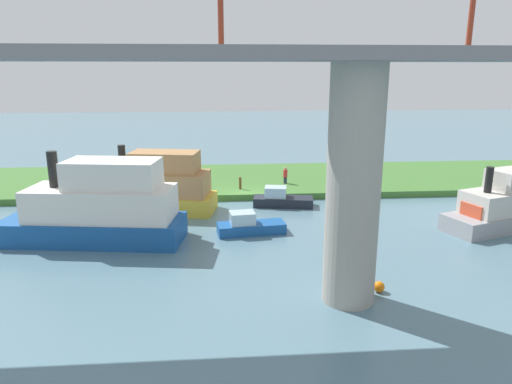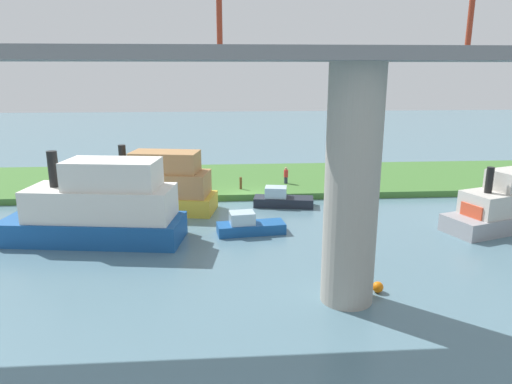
% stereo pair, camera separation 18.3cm
% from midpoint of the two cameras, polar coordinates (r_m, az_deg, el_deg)
% --- Properties ---
extents(ground_plane, '(160.00, 160.00, 0.00)m').
position_cam_midpoint_polar(ground_plane, '(35.97, -1.08, -1.09)').
color(ground_plane, slate).
extents(grassy_bank, '(80.00, 12.00, 0.50)m').
position_cam_midpoint_polar(grassy_bank, '(41.71, -1.52, 1.47)').
color(grassy_bank, '#427533').
rests_on(grassy_bank, ground).
extents(bridge_pylon, '(2.24, 2.24, 10.05)m').
position_cam_midpoint_polar(bridge_pylon, '(19.69, 11.80, 0.47)').
color(bridge_pylon, '#9E998E').
rests_on(bridge_pylon, ground).
extents(bridge_span, '(74.46, 4.30, 3.25)m').
position_cam_midpoint_polar(bridge_span, '(19.15, 12.68, 16.72)').
color(bridge_span, slate).
rests_on(bridge_span, bridge_pylon).
extents(person_on_bank, '(0.51, 0.51, 1.39)m').
position_cam_midpoint_polar(person_on_bank, '(39.32, 3.79, 2.05)').
color(person_on_bank, '#2D334C').
rests_on(person_on_bank, grassy_bank).
extents(mooring_post, '(0.20, 0.20, 0.96)m').
position_cam_midpoint_polar(mooring_post, '(37.42, -1.72, 1.08)').
color(mooring_post, brown).
rests_on(mooring_post, grassy_bank).
extents(houseboat_blue, '(10.72, 4.84, 5.29)m').
position_cam_midpoint_polar(houseboat_blue, '(28.66, -18.41, -1.90)').
color(houseboat_blue, '#195199').
rests_on(houseboat_blue, ground).
extents(pontoon_yellow, '(8.39, 5.10, 4.07)m').
position_cam_midpoint_polar(pontoon_yellow, '(33.57, 28.35, -1.37)').
color(pontoon_yellow, '#99999E').
rests_on(pontoon_yellow, ground).
extents(skiff_small, '(4.27, 1.96, 1.37)m').
position_cam_midpoint_polar(skiff_small, '(28.82, -0.70, -4.09)').
color(skiff_small, '#195199').
rests_on(skiff_small, ground).
extents(motorboat_red, '(4.51, 2.22, 1.44)m').
position_cam_midpoint_polar(motorboat_red, '(34.55, 3.28, -0.89)').
color(motorboat_red, '#1E232D').
rests_on(motorboat_red, ground).
extents(riverboat_paddlewheel, '(9.55, 4.64, 4.68)m').
position_cam_midpoint_polar(riverboat_paddlewheel, '(33.83, -12.11, 0.60)').
color(riverboat_paddlewheel, gold).
rests_on(riverboat_paddlewheel, ground).
extents(marker_buoy, '(0.50, 0.50, 0.50)m').
position_cam_midpoint_polar(marker_buoy, '(22.29, 14.79, -11.09)').
color(marker_buoy, orange).
rests_on(marker_buoy, ground).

